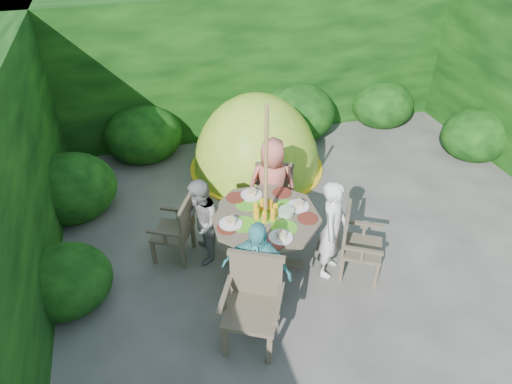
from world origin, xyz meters
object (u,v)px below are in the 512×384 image
object	(u,v)px
garden_chair_right	(356,243)
garden_chair_back	(274,185)
child_left	(200,223)
parasol_pole	(266,194)
child_right	(332,229)
garden_chair_front	(253,301)
child_back	(272,185)
dome_tent	(257,167)
child_front	(256,272)
garden_chair_left	(177,229)
patio_table	(266,223)

from	to	relation	value
garden_chair_right	garden_chair_back	distance (m)	1.55
child_left	garden_chair_back	bearing A→B (deg)	127.53
parasol_pole	child_right	world-z (taller)	parasol_pole
garden_chair_right	garden_chair_front	size ratio (longest dim) A/B	0.89
garden_chair_front	child_left	size ratio (longest dim) A/B	0.85
child_back	dome_tent	bearing A→B (deg)	-81.00
child_back	child_front	bearing A→B (deg)	83.74
garden_chair_right	child_right	world-z (taller)	child_right
parasol_pole	garden_chair_left	bearing A→B (deg)	156.76
patio_table	parasol_pole	world-z (taller)	parasol_pole
garden_chair_right	garden_chair_left	distance (m)	2.21
patio_table	parasol_pole	bearing A→B (deg)	169.29
child_left	dome_tent	world-z (taller)	dome_tent
garden_chair_back	garden_chair_front	xyz separation A→B (m)	(-0.87, -2.01, 0.06)
garden_chair_right	garden_chair_left	world-z (taller)	garden_chair_right
parasol_pole	child_back	xyz separation A→B (m)	(0.32, 0.73, -0.42)
dome_tent	garden_chair_left	bearing A→B (deg)	-142.55
patio_table	dome_tent	distance (m)	2.38
garden_chair_right	garden_chair_front	world-z (taller)	garden_chair_front
parasol_pole	garden_chair_left	world-z (taller)	parasol_pole
child_left	garden_chair_left	bearing A→B (deg)	-105.32
garden_chair_front	patio_table	bearing A→B (deg)	93.29
garden_chair_front	parasol_pole	bearing A→B (deg)	93.53
child_right	patio_table	bearing A→B (deg)	103.03
garden_chair_front	child_right	xyz separation A→B (m)	(1.16, 0.68, 0.12)
child_right	garden_chair_back	bearing A→B (deg)	48.93
patio_table	child_front	world-z (taller)	child_front
garden_chair_left	garden_chair_right	bearing A→B (deg)	94.40
garden_chair_right	child_left	xyz separation A→B (m)	(-1.75, 0.75, 0.12)
child_right	child_back	xyz separation A→B (m)	(-0.41, 1.05, 0.02)
dome_tent	child_back	bearing A→B (deg)	-109.92
patio_table	garden_chair_back	world-z (taller)	patio_table
dome_tent	garden_chair_right	bearing A→B (deg)	-91.45
parasol_pole	garden_chair_left	xyz separation A→B (m)	(-1.01, 0.44, -0.65)
parasol_pole	child_left	distance (m)	0.95
patio_table	dome_tent	bearing A→B (deg)	76.59
garden_chair_right	dome_tent	size ratio (longest dim) A/B	0.35
parasol_pole	child_left	size ratio (longest dim) A/B	1.87
garden_chair_left	child_back	xyz separation A→B (m)	(1.33, 0.30, 0.22)
garden_chair_back	child_back	distance (m)	0.36
garden_chair_front	child_back	xyz separation A→B (m)	(0.75, 1.74, 0.14)
child_back	child_front	size ratio (longest dim) A/B	1.03
child_back	garden_chair_right	bearing A→B (deg)	138.07
dome_tent	child_left	bearing A→B (deg)	-135.31
garden_chair_back	child_front	xyz separation A→B (m)	(-0.76, -1.74, 0.18)
garden_chair_back	garden_chair_front	bearing A→B (deg)	86.47
child_left	garden_chair_front	bearing A→B (deg)	20.09
child_right	child_back	world-z (taller)	child_back
garden_chair_front	garden_chair_right	bearing A→B (deg)	48.36
dome_tent	garden_chair_front	bearing A→B (deg)	-118.32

